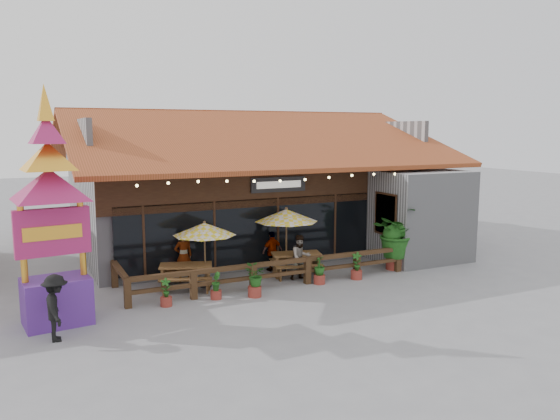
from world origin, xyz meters
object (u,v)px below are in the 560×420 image
picnic_table_right (296,260)px  thai_sign_tower (50,191)px  umbrella_right (286,216)px  umbrella_left (204,229)px  picnic_table_left (186,272)px  pedestrian (56,308)px  tropical_plant (395,234)px

picnic_table_right → thai_sign_tower: size_ratio=0.30×
umbrella_right → picnic_table_right: 1.64m
umbrella_left → picnic_table_left: umbrella_left is taller
picnic_table_right → thai_sign_tower: 8.80m
pedestrian → picnic_table_right: bearing=-70.6°
tropical_plant → umbrella_left: bearing=173.3°
umbrella_left → thai_sign_tower: thai_sign_tower is taller
tropical_plant → pedestrian: tropical_plant is taller
umbrella_right → tropical_plant: umbrella_right is taller
picnic_table_right → pedestrian: size_ratio=1.22×
umbrella_right → tropical_plant: (3.95, -1.21, -0.78)m
picnic_table_right → thai_sign_tower: bearing=-168.7°
picnic_table_left → picnic_table_right: bearing=-1.6°
picnic_table_right → picnic_table_left: bearing=178.4°
umbrella_right → thai_sign_tower: bearing=-165.6°
picnic_table_left → pedestrian: (-4.15, -3.01, 0.29)m
picnic_table_right → pedestrian: 8.69m
umbrella_left → picnic_table_left: size_ratio=1.33×
tropical_plant → umbrella_right: bearing=163.0°
umbrella_left → thai_sign_tower: 5.26m
umbrella_right → thai_sign_tower: (-7.90, -2.03, 1.48)m
umbrella_left → picnic_table_right: umbrella_left is taller
pedestrian → umbrella_right: bearing=-67.6°
picnic_table_left → thai_sign_tower: 5.37m
thai_sign_tower → picnic_table_right: bearing=11.3°
picnic_table_left → umbrella_right: bearing=4.5°
pedestrian → picnic_table_left: bearing=-54.1°
umbrella_left → picnic_table_left: 1.54m
umbrella_left → pedestrian: size_ratio=1.63×
picnic_table_left → thai_sign_tower: (-4.06, -1.73, 3.07)m
umbrella_right → umbrella_left: bearing=-173.4°
umbrella_right → picnic_table_right: (0.19, -0.41, -1.58)m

